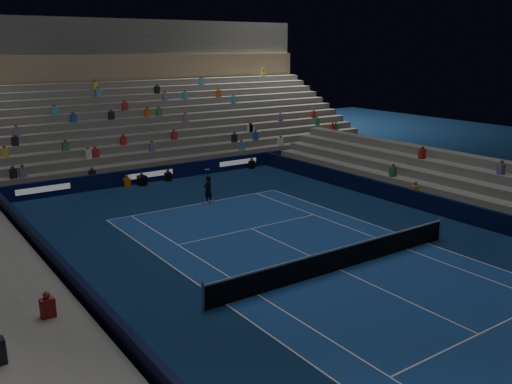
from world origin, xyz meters
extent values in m
plane|color=#0B2146|center=(0.00, 0.00, 0.00)|extent=(90.00, 90.00, 0.00)
cube|color=navy|center=(0.00, 0.00, 0.01)|extent=(10.97, 23.77, 0.01)
cube|color=#080D32|center=(0.00, 18.50, 0.50)|extent=(44.00, 0.25, 1.00)
cube|color=black|center=(9.70, 0.00, 0.50)|extent=(0.25, 37.00, 1.00)
cube|color=black|center=(-9.70, 0.00, 0.50)|extent=(0.25, 37.00, 1.00)
cube|color=slate|center=(0.00, 19.50, 0.25)|extent=(44.00, 1.00, 0.50)
cube|color=slate|center=(0.00, 20.50, 0.50)|extent=(44.00, 1.00, 1.00)
cube|color=slate|center=(0.00, 21.50, 0.75)|extent=(44.00, 1.00, 1.50)
cube|color=slate|center=(0.00, 22.50, 1.00)|extent=(44.00, 1.00, 2.00)
cube|color=slate|center=(0.00, 23.50, 1.25)|extent=(44.00, 1.00, 2.50)
cube|color=slate|center=(0.00, 24.50, 1.50)|extent=(44.00, 1.00, 3.00)
cube|color=slate|center=(0.00, 25.50, 1.75)|extent=(44.00, 1.00, 3.50)
cube|color=slate|center=(0.00, 26.50, 2.00)|extent=(44.00, 1.00, 4.00)
cube|color=slate|center=(0.00, 27.50, 2.25)|extent=(44.00, 1.00, 4.50)
cube|color=slate|center=(0.00, 28.50, 2.50)|extent=(44.00, 1.00, 5.00)
cube|color=slate|center=(0.00, 29.50, 2.75)|extent=(44.00, 1.00, 5.50)
cube|color=slate|center=(0.00, 30.50, 3.00)|extent=(44.00, 1.00, 6.00)
cube|color=#8D7657|center=(0.00, 31.60, 7.10)|extent=(44.00, 0.60, 2.20)
cube|color=#474744|center=(0.00, 33.00, 9.70)|extent=(44.00, 2.40, 3.00)
cube|color=slate|center=(10.50, 0.00, 0.25)|extent=(1.00, 37.00, 0.50)
cube|color=slate|center=(11.50, 0.00, 0.50)|extent=(1.00, 37.00, 1.00)
cube|color=slate|center=(-10.50, 0.00, 0.25)|extent=(1.00, 37.00, 0.50)
cube|color=slate|center=(-11.50, 0.00, 0.50)|extent=(1.00, 37.00, 1.00)
cube|color=slate|center=(-12.50, 0.00, 0.75)|extent=(1.00, 37.00, 1.50)
cylinder|color=#B2B2B7|center=(-6.40, 0.00, 0.55)|extent=(0.10, 0.10, 1.10)
cylinder|color=#B2B2B7|center=(6.40, 0.00, 0.55)|extent=(0.10, 0.10, 1.10)
cube|color=black|center=(0.00, 0.00, 0.45)|extent=(12.80, 0.03, 0.90)
cube|color=white|center=(0.00, 0.00, 0.94)|extent=(12.80, 0.04, 0.08)
imported|color=black|center=(0.60, 11.75, 0.82)|extent=(0.68, 0.54, 1.63)
cube|color=black|center=(-0.81, 17.99, 0.32)|extent=(0.54, 0.63, 0.63)
cylinder|color=black|center=(-0.81, 17.52, 0.51)|extent=(0.20, 0.37, 0.16)
camera|label=1|loc=(-14.84, -15.28, 8.87)|focal=38.69mm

